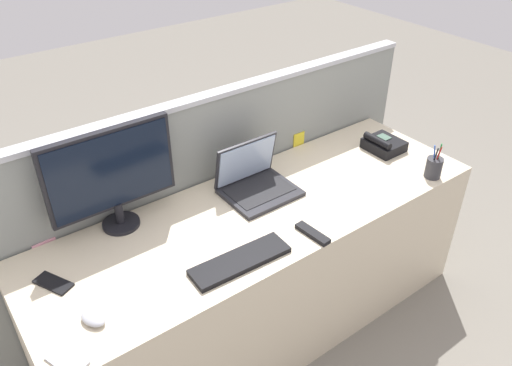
# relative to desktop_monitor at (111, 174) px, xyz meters

# --- Properties ---
(ground_plane) EXTENTS (10.00, 10.00, 0.00)m
(ground_plane) POSITION_rel_desktop_monitor_xyz_m (0.56, -0.29, -1.00)
(ground_plane) COLOR slate
(desk) EXTENTS (2.16, 0.70, 0.74)m
(desk) POSITION_rel_desktop_monitor_xyz_m (0.56, -0.29, -0.63)
(desk) COLOR beige
(desk) RESTS_ON ground_plane
(cubicle_divider) EXTENTS (2.45, 0.08, 1.17)m
(cubicle_divider) POSITION_rel_desktop_monitor_xyz_m (0.56, 0.10, -0.41)
(cubicle_divider) COLOR gray
(cubicle_divider) RESTS_ON ground_plane
(desktop_monitor) EXTENTS (0.55, 0.16, 0.46)m
(desktop_monitor) POSITION_rel_desktop_monitor_xyz_m (0.00, 0.00, 0.00)
(desktop_monitor) COLOR black
(desktop_monitor) RESTS_ON desk
(laptop) EXTENTS (0.33, 0.28, 0.24)m
(laptop) POSITION_rel_desktop_monitor_xyz_m (0.62, -0.14, -0.20)
(laptop) COLOR #232328
(laptop) RESTS_ON desk
(desk_phone) EXTENTS (0.17, 0.19, 0.09)m
(desk_phone) POSITION_rel_desktop_monitor_xyz_m (1.41, -0.24, -0.23)
(desk_phone) COLOR black
(desk_phone) RESTS_ON desk
(keyboard_main) EXTENTS (0.42, 0.14, 0.02)m
(keyboard_main) POSITION_rel_desktop_monitor_xyz_m (0.28, -0.51, -0.25)
(keyboard_main) COLOR black
(keyboard_main) RESTS_ON desk
(computer_mouse_right_hand) EXTENTS (0.09, 0.12, 0.03)m
(computer_mouse_right_hand) POSITION_rel_desktop_monitor_xyz_m (-0.30, -0.45, -0.24)
(computer_mouse_right_hand) COLOR #B2B5BC
(computer_mouse_right_hand) RESTS_ON desk
(pen_cup) EXTENTS (0.08, 0.08, 0.19)m
(pen_cup) POSITION_rel_desktop_monitor_xyz_m (1.40, -0.57, -0.21)
(pen_cup) COLOR #333338
(pen_cup) RESTS_ON desk
(cell_phone_silver_slab) EXTENTS (0.11, 0.15, 0.01)m
(cell_phone_silver_slab) POSITION_rel_desktop_monitor_xyz_m (-0.43, -0.56, -0.25)
(cell_phone_silver_slab) COLOR #B7BAC1
(cell_phone_silver_slab) RESTS_ON desk
(cell_phone_black_slab) EXTENTS (0.13, 0.17, 0.01)m
(cell_phone_black_slab) POSITION_rel_desktop_monitor_xyz_m (-0.36, -0.19, -0.25)
(cell_phone_black_slab) COLOR black
(cell_phone_black_slab) RESTS_ON desk
(tv_remote) EXTENTS (0.06, 0.17, 0.02)m
(tv_remote) POSITION_rel_desktop_monitor_xyz_m (0.62, -0.56, -0.25)
(tv_remote) COLOR black
(tv_remote) RESTS_ON desk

